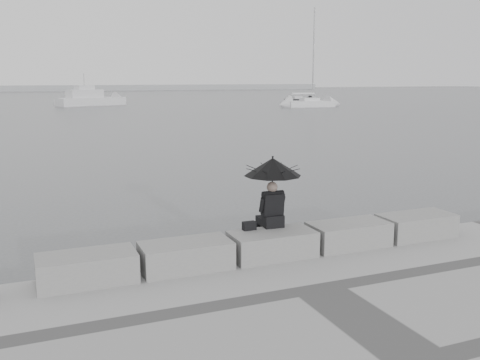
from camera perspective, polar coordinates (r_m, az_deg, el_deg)
name	(u,v)px	position (r m, az deg, el deg)	size (l,w,h in m)	color
ground	(262,274)	(10.82, 2.37, -10.00)	(360.00, 360.00, 0.00)	#494C4E
stone_block_far_left	(87,269)	(9.30, -16.01, -9.07)	(1.60, 0.80, 0.50)	slate
stone_block_left	(186,256)	(9.60, -5.79, -8.04)	(1.60, 0.80, 0.50)	slate
stone_block_centre	(272,245)	(10.19, 3.47, -6.89)	(1.60, 0.80, 0.50)	slate
stone_block_right	(349,235)	(11.01, 11.50, -5.73)	(1.60, 0.80, 0.50)	slate
stone_block_far_right	(416,226)	(12.01, 18.28, -4.66)	(1.60, 0.80, 0.50)	slate
seated_person	(273,176)	(10.24, 3.52, 0.38)	(1.11, 1.11, 1.39)	black
bag	(249,226)	(10.20, 0.98, -4.91)	(0.25, 0.14, 0.16)	black
distant_landmass	(2,88)	(163.75, -24.05, 8.92)	(180.00, 8.00, 2.80)	#949699
sailboat_right	(310,103)	(72.33, 7.43, 8.17)	(6.56, 2.73, 12.90)	silver
motor_cruiser	(91,99)	(78.16, -15.59, 8.32)	(9.75, 5.88, 4.50)	silver
small_motorboat	(300,100)	(84.65, 6.42, 8.43)	(5.29, 2.48, 1.10)	black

